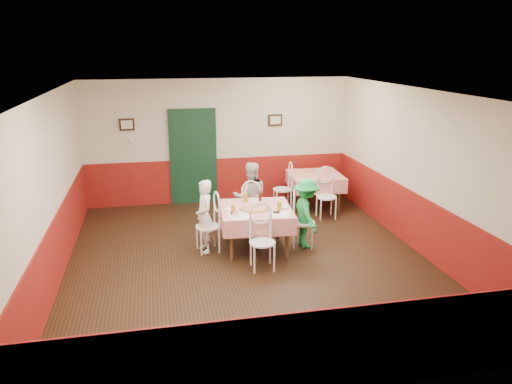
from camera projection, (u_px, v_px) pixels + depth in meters
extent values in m
plane|color=black|center=(249.00, 260.00, 8.42)|extent=(7.00, 7.00, 0.00)
plane|color=white|center=(248.00, 92.00, 7.63)|extent=(7.00, 7.00, 0.00)
cube|color=beige|center=(219.00, 141.00, 11.31)|extent=(6.00, 0.10, 2.80)
cube|color=beige|center=(319.00, 273.00, 4.74)|extent=(6.00, 0.10, 2.80)
cube|color=beige|center=(51.00, 191.00, 7.43)|extent=(0.10, 7.00, 2.80)
cube|color=beige|center=(419.00, 171.00, 8.62)|extent=(0.10, 7.00, 2.80)
cube|color=maroon|center=(220.00, 180.00, 11.55)|extent=(6.00, 0.03, 1.00)
cube|color=maroon|center=(315.00, 354.00, 5.01)|extent=(6.00, 0.03, 1.00)
cube|color=maroon|center=(59.00, 247.00, 7.69)|extent=(0.03, 7.00, 1.00)
cube|color=maroon|center=(413.00, 220.00, 8.87)|extent=(0.03, 7.00, 1.00)
cube|color=black|center=(193.00, 158.00, 11.25)|extent=(0.96, 0.06, 2.10)
cube|color=black|center=(127.00, 125.00, 10.74)|extent=(0.32, 0.03, 0.26)
cube|color=black|center=(275.00, 120.00, 11.39)|extent=(0.32, 0.03, 0.26)
cube|color=white|center=(133.00, 140.00, 10.86)|extent=(0.10, 0.03, 0.10)
cube|color=red|center=(256.00, 229.00, 8.81)|extent=(1.32, 1.32, 0.77)
cube|color=red|center=(315.00, 191.00, 11.11)|extent=(1.18, 1.18, 0.77)
cylinder|color=#B74723|center=(255.00, 208.00, 8.65)|extent=(0.54, 0.54, 0.03)
cylinder|color=white|center=(232.00, 209.00, 8.63)|extent=(0.27, 0.27, 0.01)
cylinder|color=white|center=(281.00, 207.00, 8.74)|extent=(0.27, 0.27, 0.01)
cylinder|color=white|center=(254.00, 200.00, 9.11)|extent=(0.27, 0.27, 0.01)
cylinder|color=#BF7219|center=(233.00, 209.00, 8.40)|extent=(0.08, 0.08, 0.14)
cylinder|color=#BF7219|center=(279.00, 207.00, 8.54)|extent=(0.08, 0.08, 0.14)
cylinder|color=#BF7219|center=(246.00, 197.00, 9.04)|extent=(0.09, 0.09, 0.15)
cylinder|color=#381C0A|center=(260.00, 196.00, 9.04)|extent=(0.06, 0.06, 0.20)
cylinder|color=silver|center=(234.00, 214.00, 8.26)|extent=(0.04, 0.04, 0.09)
cylinder|color=silver|center=(237.00, 215.00, 8.21)|extent=(0.04, 0.04, 0.09)
cylinder|color=#B23319|center=(231.00, 213.00, 8.32)|extent=(0.04, 0.04, 0.09)
cube|color=white|center=(239.00, 216.00, 8.28)|extent=(0.32, 0.42, 0.00)
cube|color=white|center=(281.00, 214.00, 8.38)|extent=(0.40, 0.47, 0.00)
cube|color=black|center=(276.00, 212.00, 8.44)|extent=(0.12, 0.10, 0.02)
imported|color=gray|center=(204.00, 216.00, 8.63)|extent=(0.38, 0.51, 1.28)
imported|color=gray|center=(250.00, 197.00, 9.58)|extent=(0.72, 0.59, 1.37)
imported|color=gray|center=(306.00, 213.00, 8.84)|extent=(0.50, 0.83, 1.26)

